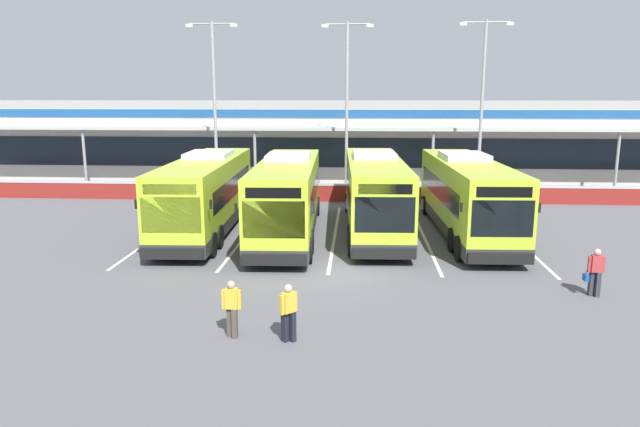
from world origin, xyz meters
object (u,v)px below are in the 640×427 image
pedestrian_in_dark_coat (288,311)px  coach_bus_left_centre (288,198)px  coach_bus_centre (375,195)px  lamp_post_centre (347,99)px  coach_bus_right_centre (467,197)px  pedestrian_with_handbag (595,271)px  pedestrian_approaching_bus (232,307)px  lamp_post_east (482,99)px  lamp_post_west (214,99)px  coach_bus_leftmost (206,195)px

pedestrian_in_dark_coat → coach_bus_left_centre: bearing=97.0°
coach_bus_left_centre → coach_bus_centre: (4.11, 1.13, 0.00)m
lamp_post_centre → coach_bus_centre: bearing=-81.0°
coach_bus_right_centre → pedestrian_with_handbag: coach_bus_right_centre is taller
pedestrian_with_handbag → pedestrian_approaching_bus: same height
pedestrian_with_handbag → pedestrian_in_dark_coat: 10.55m
pedestrian_in_dark_coat → lamp_post_east: size_ratio=0.15×
coach_bus_centre → lamp_post_west: 14.39m
coach_bus_left_centre → coach_bus_right_centre: size_ratio=1.00×
coach_bus_right_centre → lamp_post_east: size_ratio=1.11×
coach_bus_leftmost → coach_bus_left_centre: (4.03, -0.56, 0.00)m
coach_bus_left_centre → lamp_post_centre: size_ratio=1.11×
coach_bus_leftmost → lamp_post_west: 11.00m
coach_bus_left_centre → coach_bus_right_centre: 8.47m
pedestrian_with_handbag → pedestrian_in_dark_coat: (-9.66, -4.23, 0.02)m
lamp_post_centre → lamp_post_east: 8.46m
pedestrian_with_handbag → pedestrian_in_dark_coat: size_ratio=1.00×
coach_bus_leftmost → pedestrian_in_dark_coat: bearing=-66.4°
coach_bus_right_centre → coach_bus_leftmost: bearing=-179.2°
lamp_post_centre → lamp_post_east: bearing=-3.0°
lamp_post_centre → pedestrian_with_handbag: bearing=-65.5°
coach_bus_right_centre → lamp_post_east: lamp_post_east is taller
lamp_post_west → lamp_post_centre: (8.43, 0.73, 0.00)m
lamp_post_centre → lamp_post_east: size_ratio=1.00×
pedestrian_approaching_bus → coach_bus_leftmost: bearing=107.6°
pedestrian_with_handbag → lamp_post_west: size_ratio=0.15×
lamp_post_west → lamp_post_centre: size_ratio=1.00×
coach_bus_left_centre → pedestrian_with_handbag: size_ratio=7.55×
coach_bus_left_centre → pedestrian_approaching_bus: size_ratio=7.55×
coach_bus_leftmost → pedestrian_in_dark_coat: coach_bus_leftmost is taller
lamp_post_west → lamp_post_east: size_ratio=1.00×
lamp_post_centre → lamp_post_east: (8.45, -0.44, 0.00)m
pedestrian_with_handbag → lamp_post_centre: size_ratio=0.15×
coach_bus_left_centre → pedestrian_with_handbag: coach_bus_left_centre is taller
pedestrian_approaching_bus → lamp_post_west: (-5.80, 22.24, 5.42)m
pedestrian_in_dark_coat → lamp_post_west: bearing=108.2°
coach_bus_leftmost → lamp_post_west: lamp_post_west is taller
coach_bus_centre → pedestrian_approaching_bus: coach_bus_centre is taller
coach_bus_leftmost → lamp_post_east: (15.00, 10.15, 4.50)m
coach_bus_right_centre → pedestrian_with_handbag: size_ratio=7.55×
coach_bus_left_centre → lamp_post_centre: bearing=77.3°
coach_bus_leftmost → lamp_post_centre: size_ratio=1.11×
coach_bus_left_centre → pedestrian_with_handbag: bearing=-34.9°
pedestrian_approaching_bus → pedestrian_with_handbag: bearing=19.8°
pedestrian_in_dark_coat → pedestrian_approaching_bus: bearing=173.2°
coach_bus_centre → lamp_post_west: lamp_post_west is taller
coach_bus_leftmost → lamp_post_east: size_ratio=1.11×
coach_bus_left_centre → lamp_post_west: size_ratio=1.11×
coach_bus_leftmost → coach_bus_centre: size_ratio=1.00×
coach_bus_right_centre → lamp_post_east: bearing=75.8°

